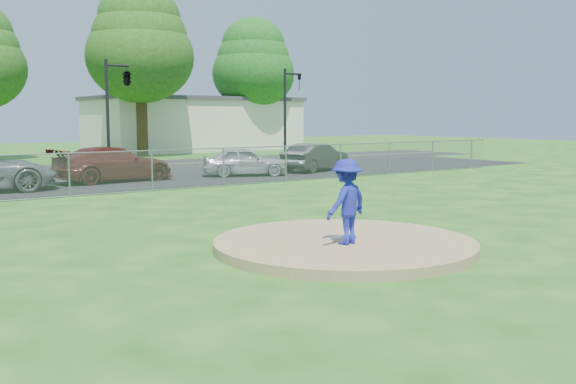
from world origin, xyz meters
name	(u,v)px	position (x,y,z in m)	size (l,w,h in m)	color
ground	(149,199)	(0.00, 10.00, 0.00)	(120.00, 120.00, 0.00)	#1B5512
pitchers_mound	(344,244)	(0.00, 0.00, 0.10)	(5.40, 5.40, 0.20)	#987E53
pitching_rubber	(338,237)	(0.00, 0.20, 0.22)	(0.60, 0.15, 0.04)	white
chain_link_fence	(126,172)	(0.00, 12.00, 0.75)	(40.00, 0.06, 1.50)	gray
parking_lot	(86,183)	(0.00, 16.50, 0.01)	(50.00, 8.00, 0.01)	black
street	(38,170)	(0.00, 24.00, 0.00)	(60.00, 7.00, 0.01)	black
commercial_building	(193,123)	(16.00, 38.00, 2.16)	(16.40, 9.40, 4.30)	beige
tree_right	(140,44)	(9.00, 32.00, 7.65)	(7.28, 7.28, 11.63)	#362613
tree_far_right	(253,63)	(20.00, 35.00, 7.06)	(6.72, 6.72, 10.74)	#351D13
traffic_signal_center	(125,80)	(3.97, 22.00, 4.61)	(1.42, 2.48, 5.60)	black
traffic_signal_right	(288,106)	(14.24, 22.00, 3.36)	(1.28, 0.20, 5.60)	black
pitcher	(346,202)	(-0.25, -0.34, 1.05)	(1.10, 0.63, 1.70)	#1B2499
parked_car_darkred	(114,164)	(1.11, 16.21, 0.74)	(2.06, 5.06, 1.47)	#5A1D16
parked_car_pearl	(245,161)	(6.99, 15.27, 0.67)	(1.56, 3.88, 1.32)	#B5B6B9
parked_car_charcoal	(315,157)	(11.22, 15.40, 0.70)	(1.46, 4.19, 1.38)	black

